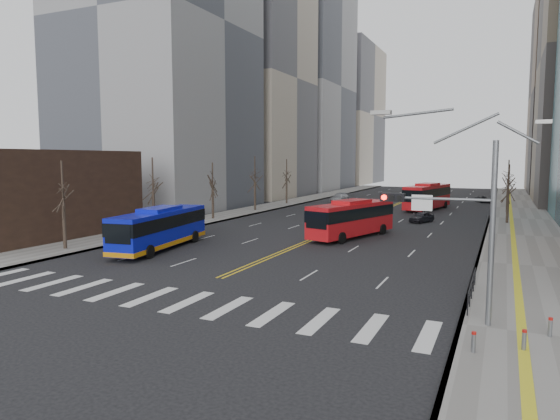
# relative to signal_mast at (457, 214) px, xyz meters

# --- Properties ---
(ground) EXTENTS (220.00, 220.00, 0.00)m
(ground) POSITION_rel_signal_mast_xyz_m (-13.77, -2.00, -4.86)
(ground) COLOR black
(sidewalk_right) EXTENTS (7.00, 130.00, 0.15)m
(sidewalk_right) POSITION_rel_signal_mast_xyz_m (3.73, 43.00, -4.78)
(sidewalk_right) COLOR slate
(sidewalk_right) RESTS_ON ground
(sidewalk_left) EXTENTS (5.00, 130.00, 0.15)m
(sidewalk_left) POSITION_rel_signal_mast_xyz_m (-30.27, 43.00, -4.78)
(sidewalk_left) COLOR slate
(sidewalk_left) RESTS_ON ground
(crosswalk) EXTENTS (26.70, 4.00, 0.01)m
(crosswalk) POSITION_rel_signal_mast_xyz_m (-13.77, -2.00, -4.85)
(crosswalk) COLOR silver
(crosswalk) RESTS_ON ground
(centerline) EXTENTS (0.55, 100.00, 0.01)m
(centerline) POSITION_rel_signal_mast_xyz_m (-13.77, 53.00, -4.85)
(centerline) COLOR gold
(centerline) RESTS_ON ground
(office_towers) EXTENTS (83.00, 134.00, 58.00)m
(office_towers) POSITION_rel_signal_mast_xyz_m (-13.64, 66.51, 19.07)
(office_towers) COLOR gray
(office_towers) RESTS_ON ground
(storefront) EXTENTS (14.00, 18.00, 8.00)m
(storefront) POSITION_rel_signal_mast_xyz_m (-39.77, 9.97, -0.85)
(storefront) COLOR black
(storefront) RESTS_ON ground
(signal_mast) EXTENTS (5.37, 0.37, 9.39)m
(signal_mast) POSITION_rel_signal_mast_xyz_m (0.00, 0.00, 0.00)
(signal_mast) COLOR slate
(signal_mast) RESTS_ON ground
(pedestrian_railing) EXTENTS (0.06, 6.06, 1.02)m
(pedestrian_railing) POSITION_rel_signal_mast_xyz_m (0.53, 4.00, -4.03)
(pedestrian_railing) COLOR black
(pedestrian_railing) RESTS_ON sidewalk_right
(bollards) EXTENTS (2.87, 3.17, 0.78)m
(bollards) POSITION_rel_signal_mast_xyz_m (2.50, -2.16, -4.30)
(bollards) COLOR slate
(bollards) RESTS_ON sidewalk_right
(street_trees) EXTENTS (35.20, 47.20, 7.60)m
(street_trees) POSITION_rel_signal_mast_xyz_m (-20.94, 32.55, 0.02)
(street_trees) COLOR black
(street_trees) RESTS_ON ground
(blue_bus) EXTENTS (4.06, 11.81, 3.38)m
(blue_bus) POSITION_rel_signal_mast_xyz_m (-23.25, 9.62, -3.08)
(blue_bus) COLOR #0C16C2
(blue_bus) RESTS_ON ground
(red_bus_near) EXTENTS (5.56, 11.22, 3.48)m
(red_bus_near) POSITION_rel_signal_mast_xyz_m (-10.87, 21.68, -2.92)
(red_bus_near) COLOR red
(red_bus_near) RESTS_ON ground
(red_bus_far) EXTENTS (5.10, 12.36, 3.80)m
(red_bus_far) POSITION_rel_signal_mast_xyz_m (-8.11, 50.42, -2.75)
(red_bus_far) COLOR red
(red_bus_far) RESTS_ON ground
(car_white) EXTENTS (1.64, 4.41, 1.44)m
(car_white) POSITION_rel_signal_mast_xyz_m (-26.14, 12.41, -4.14)
(car_white) COLOR white
(car_white) RESTS_ON ground
(car_dark_mid) EXTENTS (2.73, 3.91, 1.24)m
(car_dark_mid) POSITION_rel_signal_mast_xyz_m (-6.64, 35.49, -4.24)
(car_dark_mid) COLOR black
(car_dark_mid) RESTS_ON ground
(car_silver) EXTENTS (2.21, 5.04, 1.44)m
(car_silver) POSITION_rel_signal_mast_xyz_m (-23.55, 58.14, -4.14)
(car_silver) COLOR #9A9B9F
(car_silver) RESTS_ON ground
(car_dark_far) EXTENTS (3.04, 4.20, 1.06)m
(car_dark_far) POSITION_rel_signal_mast_xyz_m (-1.29, 66.53, -4.33)
(car_dark_far) COLOR black
(car_dark_far) RESTS_ON ground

